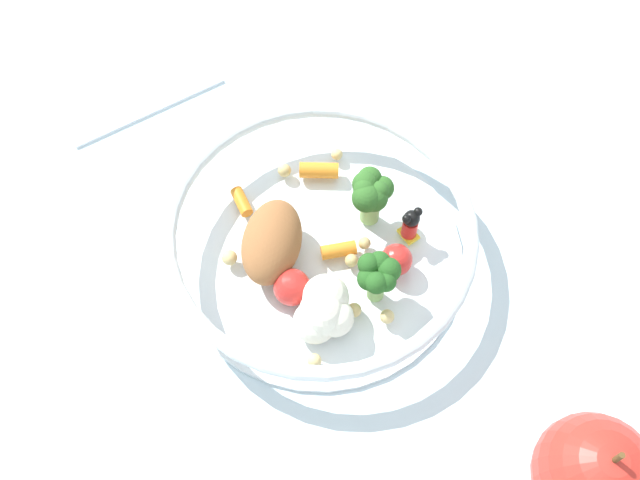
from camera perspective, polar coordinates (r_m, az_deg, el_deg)
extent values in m
plane|color=silver|center=(0.58, -0.21, -0.16)|extent=(2.40, 2.40, 0.00)
cylinder|color=white|center=(0.57, 0.00, -1.01)|extent=(0.22, 0.22, 0.01)
torus|color=white|center=(0.54, 0.00, 0.86)|extent=(0.23, 0.23, 0.01)
ellipsoid|color=#935B33|center=(0.55, -3.74, -0.14)|extent=(0.07, 0.08, 0.04)
cylinder|color=#7FAD5B|center=(0.57, 3.89, 2.44)|extent=(0.02, 0.02, 0.03)
sphere|color=#2D6023|center=(0.55, 3.51, 4.31)|extent=(0.02, 0.02, 0.02)
sphere|color=#2D6023|center=(0.54, 3.45, 3.90)|extent=(0.02, 0.02, 0.02)
sphere|color=#2D6023|center=(0.54, 3.61, 3.27)|extent=(0.02, 0.02, 0.02)
sphere|color=#2D6023|center=(0.55, 4.19, 3.27)|extent=(0.02, 0.02, 0.02)
sphere|color=#2D6023|center=(0.55, 4.58, 3.79)|extent=(0.02, 0.02, 0.02)
sphere|color=#2D6023|center=(0.56, 4.81, 4.02)|extent=(0.02, 0.02, 0.02)
sphere|color=#2D6023|center=(0.55, 3.86, 4.75)|extent=(0.02, 0.02, 0.02)
cylinder|color=#7FAD5B|center=(0.54, 4.34, -3.75)|extent=(0.01, 0.01, 0.02)
sphere|color=#23561E|center=(0.52, 3.81, -1.89)|extent=(0.02, 0.02, 0.02)
sphere|color=#23561E|center=(0.52, 3.81, -3.00)|extent=(0.02, 0.02, 0.02)
sphere|color=#23561E|center=(0.52, 4.39, -3.32)|extent=(0.02, 0.02, 0.02)
sphere|color=#23561E|center=(0.52, 5.11, -3.22)|extent=(0.02, 0.02, 0.02)
sphere|color=#23561E|center=(0.52, 5.10, -2.56)|extent=(0.02, 0.02, 0.02)
sphere|color=#23561E|center=(0.52, 4.53, -1.84)|extent=(0.02, 0.02, 0.02)
sphere|color=silver|center=(0.52, 0.15, -5.62)|extent=(0.03, 0.03, 0.03)
sphere|color=silver|center=(0.53, -0.39, -6.34)|extent=(0.03, 0.03, 0.03)
sphere|color=silver|center=(0.52, 0.16, -6.36)|extent=(0.02, 0.02, 0.02)
sphere|color=silver|center=(0.52, 1.15, -6.03)|extent=(0.03, 0.03, 0.03)
sphere|color=silver|center=(0.53, 0.45, -4.44)|extent=(0.03, 0.03, 0.03)
cube|color=yellow|center=(0.57, 6.84, 0.45)|extent=(0.02, 0.01, 0.00)
cylinder|color=red|center=(0.57, 6.95, 0.96)|extent=(0.01, 0.01, 0.02)
sphere|color=black|center=(0.55, 7.09, 1.67)|extent=(0.01, 0.01, 0.01)
sphere|color=black|center=(0.55, 7.58, 2.18)|extent=(0.01, 0.01, 0.01)
sphere|color=black|center=(0.55, 6.70, 1.64)|extent=(0.01, 0.01, 0.01)
cylinder|color=orange|center=(0.59, -6.07, 2.96)|extent=(0.03, 0.02, 0.01)
cylinder|color=orange|center=(0.60, -0.08, 5.41)|extent=(0.03, 0.03, 0.01)
cylinder|color=orange|center=(0.56, 1.33, -0.90)|extent=(0.02, 0.03, 0.01)
sphere|color=red|center=(0.55, 5.91, -1.53)|extent=(0.02, 0.02, 0.02)
sphere|color=red|center=(0.54, -2.18, -3.67)|extent=(0.03, 0.03, 0.03)
sphere|color=tan|center=(0.56, 3.46, -0.25)|extent=(0.01, 0.01, 0.01)
sphere|color=tan|center=(0.56, 2.31, -1.72)|extent=(0.01, 0.01, 0.01)
sphere|color=#D1B775|center=(0.61, 1.31, 6.64)|extent=(0.01, 0.01, 0.01)
sphere|color=tan|center=(0.54, 2.66, -5.43)|extent=(0.01, 0.01, 0.01)
sphere|color=#D1B775|center=(0.58, -4.20, 2.17)|extent=(0.01, 0.01, 0.01)
sphere|color=#D1B775|center=(0.56, -7.00, -1.36)|extent=(0.01, 0.01, 0.01)
sphere|color=#D1B775|center=(0.55, 0.09, -3.29)|extent=(0.01, 0.01, 0.01)
sphere|color=#D1B775|center=(0.54, 5.21, -5.91)|extent=(0.01, 0.01, 0.01)
sphere|color=#D1B775|center=(0.52, -0.44, -9.30)|extent=(0.01, 0.01, 0.01)
sphere|color=tan|center=(0.60, -2.76, 5.39)|extent=(0.01, 0.01, 0.01)
sphere|color=red|center=(0.51, 20.37, -16.59)|extent=(0.08, 0.08, 0.08)
cylinder|color=brown|center=(0.47, 22.06, -15.31)|extent=(0.00, 0.00, 0.01)
cube|color=white|center=(0.71, -15.06, 12.88)|extent=(0.16, 0.17, 0.01)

